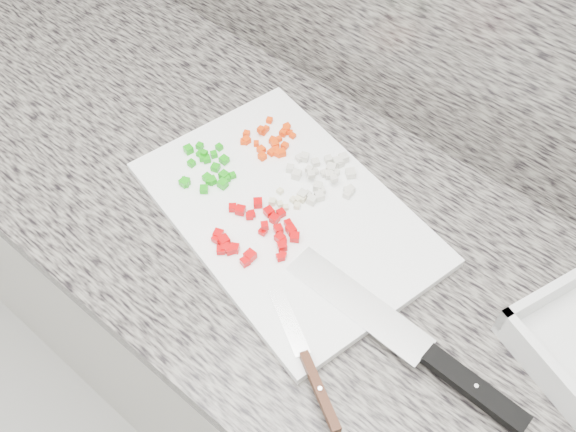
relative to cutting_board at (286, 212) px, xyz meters
name	(u,v)px	position (x,y,z in m)	size (l,w,h in m)	color
cabinet	(322,368)	(0.10, 0.00, -0.48)	(3.92, 0.62, 0.86)	silver
countertop	(333,255)	(0.10, 0.00, -0.03)	(3.96, 0.64, 0.04)	slate
cutting_board	(286,212)	(0.00, 0.00, 0.00)	(0.49, 0.32, 0.02)	white
carrot_pile	(271,140)	(-0.12, 0.10, 0.01)	(0.09, 0.10, 0.02)	#E73805
onion_pile	(324,176)	(0.01, 0.09, 0.02)	(0.12, 0.13, 0.02)	beige
green_pepper_pile	(208,170)	(-0.15, -0.02, 0.01)	(0.11, 0.11, 0.02)	#149B0E
red_pepper_pile	(256,233)	(0.00, -0.07, 0.02)	(0.14, 0.13, 0.02)	#C00205
garlic_pile	(287,202)	(-0.01, 0.01, 0.01)	(0.05, 0.06, 0.01)	beige
chef_knife	(432,358)	(0.32, -0.07, 0.01)	(0.40, 0.06, 0.02)	silver
paring_knife	(311,372)	(0.21, -0.19, 0.01)	(0.21, 0.13, 0.02)	silver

